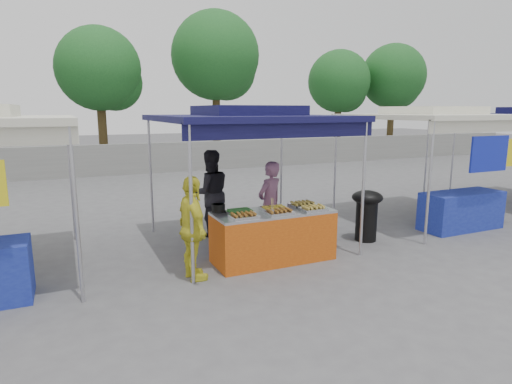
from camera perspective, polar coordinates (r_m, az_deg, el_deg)
name	(u,v)px	position (r m, az deg, el deg)	size (l,w,h in m)	color
ground_plane	(270,258)	(7.40, 1.93, -8.82)	(80.00, 80.00, 0.00)	#565558
back_wall	(149,158)	(17.62, -14.09, 4.39)	(40.00, 0.25, 1.20)	slate
main_canopy	(248,117)	(7.85, -1.13, 9.98)	(3.20, 3.20, 2.57)	#B3B2B9
neighbor_stall_right	(444,152)	(10.24, 23.78, 4.96)	(3.20, 3.20, 2.57)	#B3B2B9
tree_1	(102,73)	(19.34, -19.79, 14.73)	(3.47, 3.40, 5.85)	#3D3017
tree_2	(218,60)	(20.96, -5.07, 17.15)	(4.07, 4.07, 7.00)	#3D3017
tree_3	(341,84)	(23.99, 11.22, 13.92)	(3.36, 3.28, 5.63)	#3D3017
tree_4	(394,79)	(26.20, 17.97, 14.12)	(3.62, 3.58, 6.15)	#3D3017
vendor_table	(273,236)	(7.18, 2.31, -5.87)	(2.00, 0.80, 0.85)	#B84B10
food_tray_fl	(244,216)	(6.60, -1.60, -3.23)	(0.42, 0.30, 0.07)	silver
food_tray_fm	(279,212)	(6.85, 3.11, -2.73)	(0.42, 0.30, 0.07)	silver
food_tray_fr	(313,209)	(7.15, 7.63, -2.22)	(0.42, 0.30, 0.07)	silver
food_tray_bl	(240,212)	(6.87, -2.16, -2.66)	(0.42, 0.30, 0.07)	silver
food_tray_bm	(274,208)	(7.15, 2.37, -2.14)	(0.42, 0.30, 0.07)	silver
food_tray_br	(302,205)	(7.44, 6.17, -1.68)	(0.42, 0.30, 0.07)	silver
cooking_pot	(218,208)	(7.03, -5.04, -2.13)	(0.22, 0.22, 0.13)	black
skewer_cup	(272,213)	(6.78, 2.19, -2.76)	(0.07, 0.07, 0.09)	#B3B2B9
wok_burner	(367,211)	(8.50, 14.55, -2.45)	(0.59, 0.59, 0.99)	black
crate_left	(231,242)	(7.70, -3.39, -6.72)	(0.56, 0.39, 0.33)	#13219A
crate_right	(272,237)	(7.99, 2.10, -6.07)	(0.55, 0.38, 0.33)	#13219A
crate_stacked	(272,221)	(7.90, 2.12, -3.82)	(0.53, 0.37, 0.32)	#13219A
vendor_woman	(270,204)	(7.87, 1.86, -1.62)	(0.58, 0.38, 1.58)	#825372
helper_man	(210,193)	(8.57, -6.13, -0.15)	(0.84, 0.65, 1.72)	black
customer_person	(193,229)	(6.35, -8.45, -4.86)	(0.92, 0.38, 1.57)	yellow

